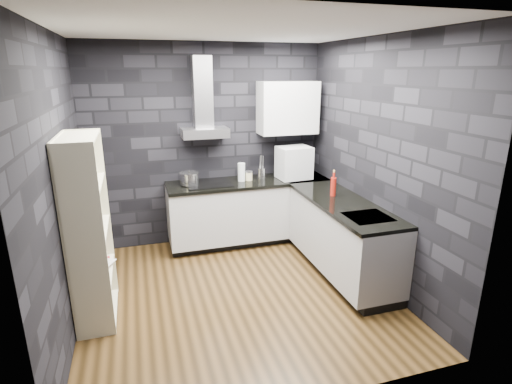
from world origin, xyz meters
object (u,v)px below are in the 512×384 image
storage_jar (249,176)px  utensil_crock (261,173)px  appliance_garage (294,163)px  fruit_bowl (88,229)px  pot (189,179)px  glass_vase (241,172)px  bookshelf (89,231)px  red_bottle (333,187)px

storage_jar → utensil_crock: (0.19, 0.06, 0.02)m
appliance_garage → fruit_bowl: 2.84m
pot → storage_jar: 0.81m
storage_jar → fruit_bowl: 2.35m
glass_vase → appliance_garage: bearing=-6.9°
utensil_crock → fruit_bowl: utensil_crock is taller
appliance_garage → bookshelf: bearing=-159.8°
storage_jar → pot: bearing=179.8°
bookshelf → fruit_bowl: bookshelf is taller
appliance_garage → bookshelf: bookshelf is taller
glass_vase → bookshelf: (-1.83, -1.28, -0.12)m
appliance_garage → bookshelf: (-2.55, -1.19, -0.22)m
utensil_crock → storage_jar: bearing=-163.8°
pot → bookshelf: bearing=-131.3°
storage_jar → red_bottle: bearing=-51.3°
glass_vase → utensil_crock: glass_vase is taller
fruit_bowl → appliance_garage: bearing=25.9°
storage_jar → appliance_garage: 0.65m
glass_vase → appliance_garage: 0.74m
appliance_garage → glass_vase: bearing=168.3°
red_bottle → bookshelf: (-2.70, -0.31, -0.11)m
utensil_crock → bookshelf: size_ratio=0.08×
red_bottle → utensil_crock: bearing=119.5°
pot → fruit_bowl: bearing=-130.1°
glass_vase → utensil_crock: 0.31m
pot → red_bottle: (1.58, -0.97, 0.03)m
glass_vase → storage_jar: glass_vase is taller
glass_vase → fruit_bowl: (-1.83, -1.33, -0.09)m
glass_vase → storage_jar: 0.12m
storage_jar → fruit_bowl: (-1.93, -1.33, -0.02)m
storage_jar → red_bottle: 1.24m
storage_jar → bookshelf: (-1.93, -1.28, -0.06)m
glass_vase → storage_jar: (0.11, 0.00, -0.07)m
pot → red_bottle: 1.85m
red_bottle → fruit_bowl: 2.73m
bookshelf → red_bottle: bearing=23.0°
utensil_crock → bookshelf: (-2.13, -1.33, -0.07)m
storage_jar → utensil_crock: 0.20m
appliance_garage → bookshelf: 2.82m
utensil_crock → appliance_garage: size_ratio=0.33×
glass_vase → utensil_crock: (0.30, 0.06, -0.05)m
glass_vase → red_bottle: (0.88, -0.96, -0.01)m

